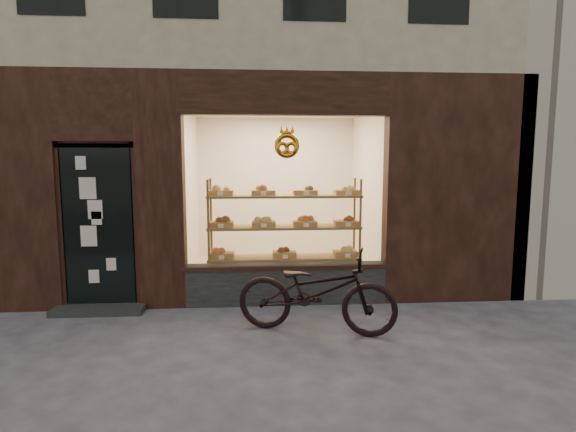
{
  "coord_description": "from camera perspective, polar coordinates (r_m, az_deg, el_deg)",
  "views": [
    {
      "loc": [
        0.04,
        -3.87,
        1.96
      ],
      "look_at": [
        0.46,
        2.0,
        1.23
      ],
      "focal_mm": 28.0,
      "sensor_mm": 36.0,
      "label": 1
    }
  ],
  "objects": [
    {
      "name": "display_shelf",
      "position": [
        6.52,
        -0.46,
        -2.56
      ],
      "size": [
        2.2,
        0.45,
        1.7
      ],
      "color": "brown",
      "rests_on": "ground"
    },
    {
      "name": "bicycle",
      "position": [
        5.18,
        3.59,
        -9.54
      ],
      "size": [
        1.93,
        1.12,
        0.96
      ],
      "primitive_type": "imported",
      "rotation": [
        0.0,
        0.0,
        1.29
      ],
      "color": "black",
      "rests_on": "ground"
    },
    {
      "name": "ground",
      "position": [
        4.34,
        -4.47,
        -19.81
      ],
      "size": [
        90.0,
        90.0,
        0.0
      ],
      "primitive_type": "plane",
      "color": "#3C3C3C"
    }
  ]
}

